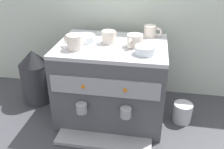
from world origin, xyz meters
TOP-DOWN VIEW (x-y plane):
  - ground_plane at (0.00, 0.00)m, footprint 4.00×4.00m
  - tiled_backsplash_wall at (0.00, 0.33)m, footprint 2.80×0.03m
  - espresso_machine at (0.00, -0.00)m, footprint 0.59×0.55m
  - ceramic_cup_0 at (0.20, 0.16)m, footprint 0.10×0.07m
  - ceramic_cup_1 at (-0.02, 0.02)m, footprint 0.07×0.11m
  - ceramic_cup_2 at (0.12, -0.01)m, footprint 0.08×0.12m
  - ceramic_cup_3 at (-0.18, -0.10)m, footprint 0.12×0.09m
  - ceramic_bowl_0 at (0.18, -0.11)m, footprint 0.10×0.10m
  - ceramic_bowl_1 at (-0.15, 0.01)m, footprint 0.11×0.11m
  - coffee_grinder at (-0.51, 0.06)m, footprint 0.19×0.19m
  - milk_pitcher at (0.42, -0.01)m, footprint 0.11×0.11m

SIDE VIEW (x-z plane):
  - ground_plane at x=0.00m, z-range 0.00..0.00m
  - milk_pitcher at x=0.42m, z-range 0.00..0.11m
  - coffee_grinder at x=-0.51m, z-range 0.00..0.36m
  - espresso_machine at x=0.00m, z-range 0.00..0.45m
  - ceramic_bowl_1 at x=-0.15m, z-range 0.45..0.48m
  - ceramic_bowl_0 at x=0.18m, z-range 0.45..0.49m
  - ceramic_cup_2 at x=0.12m, z-range 0.45..0.51m
  - ceramic_cup_0 at x=0.20m, z-range 0.45..0.52m
  - ceramic_cup_1 at x=-0.02m, z-range 0.45..0.52m
  - tiled_backsplash_wall at x=0.00m, z-range 0.00..0.97m
  - ceramic_cup_3 at x=-0.18m, z-range 0.45..0.53m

